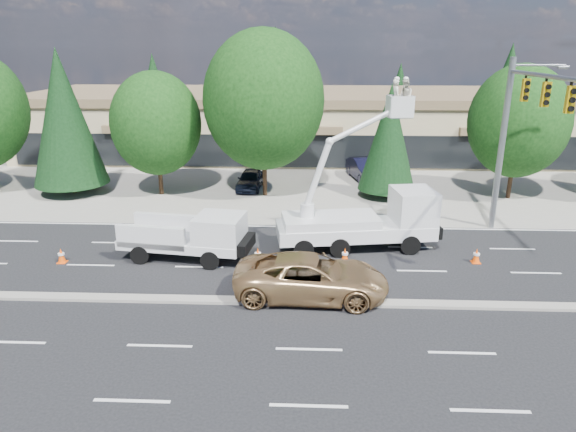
{
  "coord_description": "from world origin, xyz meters",
  "views": [
    {
      "loc": [
        -0.08,
        -17.89,
        9.58
      ],
      "look_at": [
        -0.98,
        3.51,
        2.4
      ],
      "focal_mm": 32.0,
      "sensor_mm": 36.0,
      "label": 1
    }
  ],
  "objects_px": {
    "signal_mast": "(523,123)",
    "bucket_truck": "(369,214)",
    "utility_pickup": "(192,241)",
    "minivan": "(311,277)"
  },
  "relations": [
    {
      "from": "signal_mast",
      "to": "bucket_truck",
      "type": "relative_size",
      "value": 1.24
    },
    {
      "from": "signal_mast",
      "to": "bucket_truck",
      "type": "bearing_deg",
      "value": -171.13
    },
    {
      "from": "signal_mast",
      "to": "utility_pickup",
      "type": "height_order",
      "value": "signal_mast"
    },
    {
      "from": "minivan",
      "to": "utility_pickup",
      "type": "bearing_deg",
      "value": 59.48
    },
    {
      "from": "minivan",
      "to": "signal_mast",
      "type": "bearing_deg",
      "value": -54.94
    },
    {
      "from": "signal_mast",
      "to": "utility_pickup",
      "type": "distance_m",
      "value": 16.61
    },
    {
      "from": "utility_pickup",
      "to": "signal_mast",
      "type": "bearing_deg",
      "value": 18.56
    },
    {
      "from": "signal_mast",
      "to": "minivan",
      "type": "height_order",
      "value": "signal_mast"
    },
    {
      "from": "utility_pickup",
      "to": "bucket_truck",
      "type": "xyz_separation_m",
      "value": [
        8.35,
        1.75,
        0.84
      ]
    },
    {
      "from": "signal_mast",
      "to": "minivan",
      "type": "distance_m",
      "value": 12.96
    }
  ]
}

